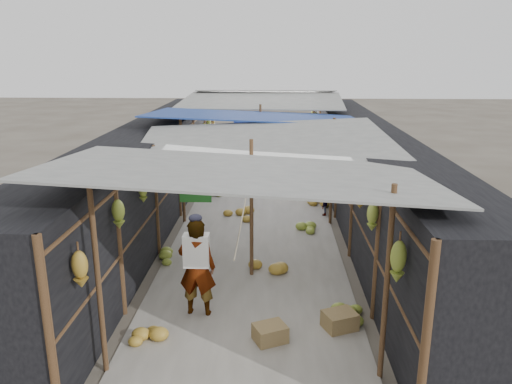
# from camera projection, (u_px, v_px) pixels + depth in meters

# --- Properties ---
(ground) EXTENTS (80.00, 80.00, 0.00)m
(ground) POSITION_uv_depth(u_px,v_px,m) (242.00, 374.00, 6.55)
(ground) COLOR #6B6356
(ground) RESTS_ON ground
(aisle_slab) EXTENTS (3.60, 16.00, 0.02)m
(aisle_slab) POSITION_uv_depth(u_px,v_px,m) (258.00, 216.00, 12.80)
(aisle_slab) COLOR #9E998E
(aisle_slab) RESTS_ON ground
(stall_left) EXTENTS (1.40, 15.00, 2.30)m
(stall_left) POSITION_uv_depth(u_px,v_px,m) (151.00, 172.00, 12.58)
(stall_left) COLOR black
(stall_left) RESTS_ON ground
(stall_right) EXTENTS (1.40, 15.00, 2.30)m
(stall_right) POSITION_uv_depth(u_px,v_px,m) (366.00, 174.00, 12.40)
(stall_right) COLOR black
(stall_right) RESTS_ON ground
(crate_near) EXTENTS (0.56, 0.51, 0.27)m
(crate_near) POSITION_uv_depth(u_px,v_px,m) (270.00, 334.00, 7.24)
(crate_near) COLOR #96784C
(crate_near) RESTS_ON ground
(crate_mid) EXTENTS (0.58, 0.53, 0.28)m
(crate_mid) POSITION_uv_depth(u_px,v_px,m) (340.00, 321.00, 7.57)
(crate_mid) COLOR #96784C
(crate_mid) RESTS_ON ground
(crate_back) EXTENTS (0.56, 0.49, 0.30)m
(crate_back) POSITION_uv_depth(u_px,v_px,m) (233.00, 171.00, 17.01)
(crate_back) COLOR #96784C
(crate_back) RESTS_ON ground
(black_basin) EXTENTS (0.66, 0.66, 0.20)m
(black_basin) POSITION_uv_depth(u_px,v_px,m) (305.00, 181.00, 15.96)
(black_basin) COLOR black
(black_basin) RESTS_ON ground
(vendor_elderly) EXTENTS (0.62, 0.44, 1.62)m
(vendor_elderly) POSITION_uv_depth(u_px,v_px,m) (197.00, 268.00, 7.83)
(vendor_elderly) COLOR white
(vendor_elderly) RESTS_ON ground
(shopper_blue) EXTENTS (0.95, 0.90, 1.55)m
(shopper_blue) POSITION_uv_depth(u_px,v_px,m) (249.00, 163.00, 15.37)
(shopper_blue) COLOR #1F339F
(shopper_blue) RESTS_ON ground
(vendor_seated) EXTENTS (0.38, 0.57, 0.82)m
(vendor_seated) POSITION_uv_depth(u_px,v_px,m) (324.00, 201.00, 12.74)
(vendor_seated) COLOR #443E3A
(vendor_seated) RESTS_ON ground
(market_canopy) EXTENTS (5.62, 15.20, 2.77)m
(market_canopy) POSITION_uv_depth(u_px,v_px,m) (259.00, 121.00, 12.47)
(market_canopy) COLOR brown
(market_canopy) RESTS_ON ground
(hanging_bananas) EXTENTS (3.96, 13.93, 0.80)m
(hanging_bananas) POSITION_uv_depth(u_px,v_px,m) (257.00, 153.00, 12.32)
(hanging_bananas) COLOR olive
(hanging_bananas) RESTS_ON ground
(floor_bananas) EXTENTS (4.04, 10.91, 0.36)m
(floor_bananas) POSITION_uv_depth(u_px,v_px,m) (251.00, 214.00, 12.48)
(floor_bananas) COLOR olive
(floor_bananas) RESTS_ON ground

